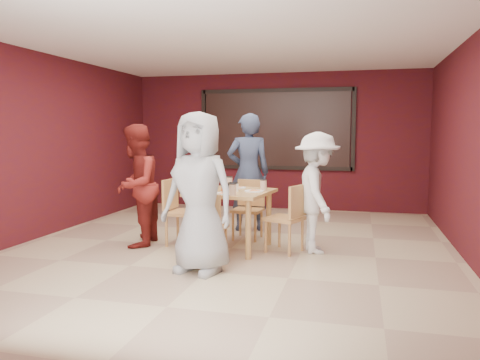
% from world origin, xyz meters
% --- Properties ---
extents(floor, '(7.00, 7.00, 0.00)m').
position_xyz_m(floor, '(0.00, 0.00, 0.00)').
color(floor, '#C8B48B').
rests_on(floor, ground).
extents(window_blinds, '(3.00, 0.02, 1.50)m').
position_xyz_m(window_blinds, '(0.00, 3.45, 1.65)').
color(window_blinds, black).
extents(dining_table, '(1.14, 1.14, 0.96)m').
position_xyz_m(dining_table, '(0.00, -0.02, 0.70)').
color(dining_table, tan).
rests_on(dining_table, floor).
extents(chair_front, '(0.42, 0.42, 0.87)m').
position_xyz_m(chair_front, '(-0.09, -0.77, 0.49)').
color(chair_front, tan).
rests_on(chair_front, floor).
extents(chair_back, '(0.45, 0.45, 0.88)m').
position_xyz_m(chair_back, '(0.09, 0.69, 0.50)').
color(chair_back, tan).
rests_on(chair_back, floor).
extents(chair_left, '(0.48, 0.48, 0.94)m').
position_xyz_m(chair_left, '(-0.79, 0.03, 0.53)').
color(chair_left, tan).
rests_on(chair_left, floor).
extents(chair_right, '(0.57, 0.57, 0.91)m').
position_xyz_m(chair_right, '(0.81, -0.03, 0.52)').
color(chair_right, tan).
rests_on(chair_right, floor).
extents(diner_front, '(1.01, 0.77, 1.83)m').
position_xyz_m(diner_front, '(-0.07, -1.12, 0.92)').
color(diner_front, '#979797').
rests_on(diner_front, floor).
extents(diner_back, '(0.80, 0.65, 1.90)m').
position_xyz_m(diner_back, '(-0.05, 1.23, 0.95)').
color(diner_back, '#313D58').
rests_on(diner_back, floor).
extents(diner_left, '(0.75, 0.91, 1.71)m').
position_xyz_m(diner_left, '(-1.34, -0.17, 0.86)').
color(diner_left, maroon).
rests_on(diner_left, floor).
extents(diner_right, '(0.86, 1.16, 1.60)m').
position_xyz_m(diner_right, '(1.15, 0.10, 0.80)').
color(diner_right, silver).
rests_on(diner_right, floor).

